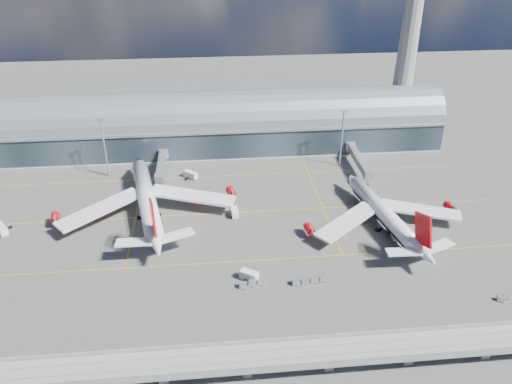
{
  "coord_description": "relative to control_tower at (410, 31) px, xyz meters",
  "views": [
    {
      "loc": [
        -6.03,
        -138.52,
        98.01
      ],
      "look_at": [
        8.48,
        10.0,
        14.0
      ],
      "focal_mm": 35.0,
      "sensor_mm": 36.0,
      "label": 1
    }
  ],
  "objects": [
    {
      "name": "ground",
      "position": [
        -85.0,
        -83.0,
        -51.64
      ],
      "size": [
        500.0,
        500.0,
        0.0
      ],
      "primitive_type": "plane",
      "color": "#474744",
      "rests_on": "ground"
    },
    {
      "name": "taxi_lines",
      "position": [
        -85.0,
        -60.89,
        -51.63
      ],
      "size": [
        200.0,
        80.12,
        0.01
      ],
      "color": "gold",
      "rests_on": "ground"
    },
    {
      "name": "terminal",
      "position": [
        -85.0,
        -5.01,
        -40.3
      ],
      "size": [
        200.0,
        30.0,
        28.0
      ],
      "color": "#1C272F",
      "rests_on": "ground"
    },
    {
      "name": "control_tower",
      "position": [
        0.0,
        0.0,
        0.0
      ],
      "size": [
        19.0,
        19.0,
        103.0
      ],
      "color": "gray",
      "rests_on": "ground"
    },
    {
      "name": "guideway",
      "position": [
        -85.0,
        -138.0,
        -46.34
      ],
      "size": [
        220.0,
        8.5,
        7.2
      ],
      "color": "gray",
      "rests_on": "ground"
    },
    {
      "name": "floodlight_mast_left",
      "position": [
        -135.0,
        -28.0,
        -38.0
      ],
      "size": [
        3.0,
        0.7,
        25.7
      ],
      "color": "gray",
      "rests_on": "ground"
    },
    {
      "name": "floodlight_mast_right",
      "position": [
        -35.0,
        -28.0,
        -38.0
      ],
      "size": [
        3.0,
        0.7,
        25.7
      ],
      "color": "gray",
      "rests_on": "ground"
    },
    {
      "name": "airliner_left",
      "position": [
        -115.36,
        -61.83,
        -45.47
      ],
      "size": [
        66.98,
        70.53,
        21.6
      ],
      "rotation": [
        0.0,
        0.0,
        0.19
      ],
      "color": "white",
      "rests_on": "ground"
    },
    {
      "name": "airliner_right",
      "position": [
        -31.43,
        -77.74,
        -46.62
      ],
      "size": [
        58.12,
        60.81,
        19.35
      ],
      "rotation": [
        0.0,
        0.0,
        0.17
      ],
      "color": "white",
      "rests_on": "ground"
    },
    {
      "name": "jet_bridge_left",
      "position": [
        -112.31,
        -29.88,
        -46.46
      ],
      "size": [
        4.4,
        28.0,
        7.25
      ],
      "color": "gray",
      "rests_on": "ground"
    },
    {
      "name": "jet_bridge_right",
      "position": [
        -28.2,
        -31.82,
        -46.46
      ],
      "size": [
        4.4,
        32.0,
        7.25
      ],
      "color": "gray",
      "rests_on": "ground"
    },
    {
      "name": "service_truck_0",
      "position": [
        -165.59,
        -68.42,
        -49.99
      ],
      "size": [
        6.79,
        7.56,
        3.18
      ],
      "rotation": [
        0.0,
        0.0,
        0.68
      ],
      "color": "silver",
      "rests_on": "ground"
    },
    {
      "name": "service_truck_1",
      "position": [
        -81.45,
        -102.59,
        -50.02
      ],
      "size": [
        6.01,
        5.12,
        3.2
      ],
      "rotation": [
        0.0,
        0.0,
        1.0
      ],
      "color": "silver",
      "rests_on": "ground"
    },
    {
      "name": "service_truck_2",
      "position": [
        -41.06,
        -73.19,
        -50.22
      ],
      "size": [
        7.77,
        3.28,
        2.73
      ],
      "rotation": [
        0.0,
        0.0,
        1.72
      ],
      "color": "silver",
      "rests_on": "ground"
    },
    {
      "name": "service_truck_3",
      "position": [
        -29.51,
        -84.28,
        -50.03
      ],
      "size": [
        3.12,
        6.67,
        3.14
      ],
      "rotation": [
        0.0,
        0.0,
        -0.08
      ],
      "color": "silver",
      "rests_on": "ground"
    },
    {
      "name": "service_truck_4",
      "position": [
        -83.75,
        -65.47,
        -50.13
      ],
      "size": [
        3.01,
        5.37,
        2.99
      ],
      "rotation": [
        0.0,
        0.0,
        0.11
      ],
      "color": "silver",
      "rests_on": "ground"
    },
    {
      "name": "service_truck_5",
      "position": [
        -100.32,
        -33.56,
        -50.12
      ],
      "size": [
        6.19,
        5.75,
        2.96
      ],
      "rotation": [
        0.0,
        0.0,
        0.87
      ],
      "color": "silver",
      "rests_on": "ground"
    },
    {
      "name": "cargo_train_0",
      "position": [
        -63.3,
        -105.7,
        -50.67
      ],
      "size": [
        11.27,
        2.89,
        1.86
      ],
      "rotation": [
        0.0,
        0.0,
        1.47
      ],
      "color": "gray",
      "rests_on": "ground"
    },
    {
      "name": "cargo_train_1",
      "position": [
        -80.81,
        -105.51,
        -50.69
      ],
      "size": [
        8.29,
        3.19,
        1.81
      ],
      "rotation": [
        0.0,
        0.0,
        1.38
      ],
      "color": "gray",
      "rests_on": "ground"
    },
    {
      "name": "cargo_train_2",
      "position": [
        -9.04,
        -118.46,
        -50.85
      ],
      "size": [
        4.62,
        3.11,
        1.51
      ],
      "rotation": [
        0.0,
        0.0,
        1.15
      ],
      "color": "gray",
      "rests_on": "ground"
    }
  ]
}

